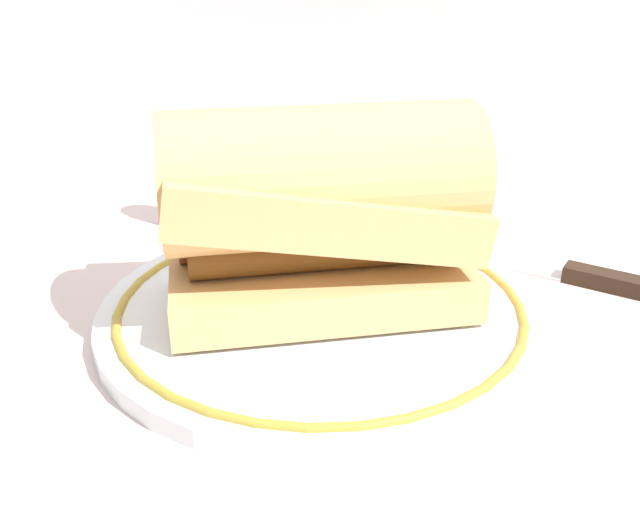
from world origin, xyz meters
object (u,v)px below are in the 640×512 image
at_px(plate, 320,309).
at_px(sausage_sandwich, 320,208).
at_px(salt_shaker, 177,183).
at_px(butter_knife, 551,270).
at_px(drinking_glass, 291,166).

xyz_separation_m(plate, sausage_sandwich, (-0.00, -0.00, 0.07)).
xyz_separation_m(salt_shaker, butter_knife, (0.31, -0.03, -0.03)).
bearing_deg(butter_knife, salt_shaker, 173.69).
relative_size(salt_shaker, butter_knife, 0.47).
height_order(plate, drinking_glass, drinking_glass).
xyz_separation_m(drinking_glass, butter_knife, (0.22, -0.09, -0.03)).
xyz_separation_m(plate, drinking_glass, (-0.08, 0.20, 0.03)).
height_order(drinking_glass, butter_knife, drinking_glass).
bearing_deg(butter_knife, drinking_glass, 157.15).
bearing_deg(salt_shaker, sausage_sandwich, -40.85).
distance_m(sausage_sandwich, butter_knife, 0.19).
bearing_deg(drinking_glass, salt_shaker, -144.41).
bearing_deg(sausage_sandwich, plate, 15.36).
height_order(sausage_sandwich, butter_knife, sausage_sandwich).
bearing_deg(plate, sausage_sandwich, -140.19).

